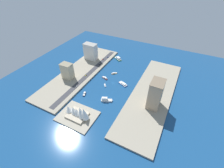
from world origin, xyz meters
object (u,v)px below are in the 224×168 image
at_px(water_taxi_orange, 114,73).
at_px(suv_black, 100,64).
at_px(ferry_green_doubledeck, 118,58).
at_px(office_block_beige, 67,71).
at_px(traffic_light_waterfront, 92,72).
at_px(sailboat_small_white, 105,85).
at_px(hatchback_blue, 108,57).
at_px(patrol_launch_navy, 84,94).
at_px(sedan_silver, 76,87).
at_px(tugboat_red, 105,78).
at_px(ferry_white_commuter, 106,100).
at_px(hotel_broad_white, 91,52).
at_px(apartment_midrise_tan, 155,94).
at_px(opera_landmark, 78,112).
at_px(pickup_red, 103,59).
at_px(catamaran_blue, 123,84).
at_px(taxi_yellow_cab, 86,75).

xyz_separation_m(water_taxi_orange, suv_black, (45.39, -13.34, 2.95)).
bearing_deg(ferry_green_doubledeck, office_block_beige, 64.42).
bearing_deg(traffic_light_waterfront, office_block_beige, 42.55).
height_order(sailboat_small_white, hatchback_blue, sailboat_small_white).
xyz_separation_m(patrol_launch_navy, sailboat_small_white, (-21.97, -40.56, -0.34)).
bearing_deg(sedan_silver, office_block_beige, -29.45).
bearing_deg(hatchback_blue, tugboat_red, 113.75).
distance_m(patrol_launch_navy, ferry_white_commuter, 44.78).
distance_m(ferry_green_doubledeck, hotel_broad_white, 70.74).
height_order(tugboat_red, ferry_white_commuter, ferry_white_commuter).
bearing_deg(water_taxi_orange, suv_black, -16.38).
bearing_deg(sedan_silver, sailboat_small_white, -144.05).
bearing_deg(patrol_launch_navy, traffic_light_waterfront, -70.72).
height_order(tugboat_red, sailboat_small_white, sailboat_small_white).
distance_m(ferry_white_commuter, suv_black, 118.98).
relative_size(office_block_beige, apartment_midrise_tan, 0.66).
xyz_separation_m(hotel_broad_white, opera_landmark, (-81.71, 163.22, -11.86)).
distance_m(pickup_red, hatchback_blue, 15.84).
xyz_separation_m(tugboat_red, hatchback_blue, (34.40, -78.19, 2.44)).
relative_size(water_taxi_orange, hotel_broad_white, 0.29).
bearing_deg(office_block_beige, ferry_white_commuter, 167.90).
xyz_separation_m(catamaran_blue, opera_landmark, (29.89, 109.13, 9.72)).
bearing_deg(tugboat_red, hotel_broad_white, -37.85).
bearing_deg(taxi_yellow_cab, pickup_red, -89.21).
xyz_separation_m(tugboat_red, suv_black, (35.60, -38.52, 2.45)).
xyz_separation_m(ferry_green_doubledeck, sailboat_small_white, (-21.36, 106.84, -1.48)).
relative_size(hotel_broad_white, pickup_red, 9.01).
height_order(ferry_green_doubledeck, water_taxi_orange, ferry_green_doubledeck).
distance_m(catamaran_blue, sailboat_small_white, 36.90).
bearing_deg(apartment_midrise_tan, office_block_beige, 0.80).
relative_size(patrol_launch_navy, hotel_broad_white, 0.31).
height_order(office_block_beige, hotel_broad_white, hotel_broad_white).
xyz_separation_m(ferry_green_doubledeck, apartment_midrise_tan, (-122.60, 119.45, 26.35)).
distance_m(sailboat_small_white, pickup_red, 99.43).
distance_m(taxi_yellow_cab, hatchback_blue, 90.90).
height_order(catamaran_blue, opera_landmark, opera_landmark).
height_order(office_block_beige, sedan_silver, office_block_beige).
bearing_deg(water_taxi_orange, hatchback_blue, -50.18).
relative_size(water_taxi_orange, opera_landmark, 0.25).
xyz_separation_m(office_block_beige, sedan_silver, (-33.09, 18.69, -15.97)).
relative_size(hotel_broad_white, taxi_yellow_cab, 7.76).
distance_m(tugboat_red, taxi_yellow_cab, 41.80).
bearing_deg(tugboat_red, ferry_white_commuter, 120.86).
xyz_separation_m(catamaran_blue, patrol_launch_navy, (53.03, 60.47, -0.14)).
distance_m(ferry_white_commuter, hatchback_blue, 152.29).
height_order(ferry_green_doubledeck, traffic_light_waterfront, traffic_light_waterfront).
xyz_separation_m(hatchback_blue, opera_landmark, (-47.36, 187.98, 7.16)).
distance_m(ferry_green_doubledeck, opera_landmark, 197.54).
distance_m(water_taxi_orange, office_block_beige, 100.54).
bearing_deg(opera_landmark, sailboat_small_white, -89.25).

